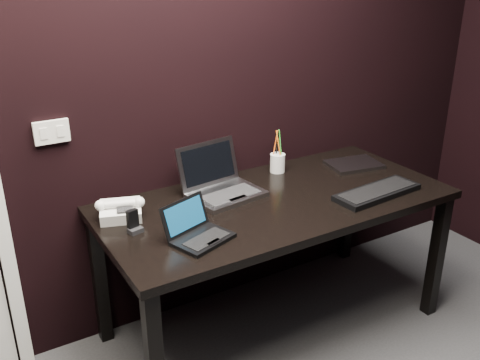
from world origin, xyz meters
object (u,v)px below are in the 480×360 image
desk (276,213)px  desk_phone (121,210)px  mobile_phone (134,224)px  silver_laptop (222,186)px  ext_keyboard (377,192)px  pen_cup (278,162)px  closed_laptop (354,164)px  netbook (198,232)px

desk → desk_phone: size_ratio=7.57×
mobile_phone → desk: bearing=-2.5°
silver_laptop → ext_keyboard: silver_laptop is taller
silver_laptop → pen_cup: (0.41, 0.11, 0.01)m
pen_cup → silver_laptop: bearing=-165.0°
silver_laptop → desk_phone: (-0.51, 0.00, -0.01)m
closed_laptop → pen_cup: pen_cup is taller
ext_keyboard → pen_cup: 0.56m
desk → pen_cup: pen_cup is taller
closed_laptop → pen_cup: bearing=160.1°
desk → mobile_phone: mobile_phone is taller
silver_laptop → mobile_phone: silver_laptop is taller
netbook → mobile_phone: size_ratio=2.91×
desk_phone → mobile_phone: size_ratio=2.24×
closed_laptop → pen_cup: 0.44m
desk → netbook: bearing=-162.0°
desk → closed_laptop: bearing=12.4°
netbook → ext_keyboard: size_ratio=0.61×
silver_laptop → pen_cup: 0.42m
netbook → mobile_phone: (-0.20, 0.20, 0.01)m
netbook → pen_cup: (0.71, 0.45, 0.02)m
desk → silver_laptop: size_ratio=4.48×
desk → pen_cup: (0.20, 0.29, 0.13)m
desk_phone → mobile_phone: (0.00, -0.15, -0.00)m
mobile_phone → pen_cup: pen_cup is taller
closed_laptop → pen_cup: size_ratio=1.35×
desk → mobile_phone: 0.72m
silver_laptop → closed_laptop: silver_laptop is taller
netbook → closed_laptop: netbook is taller
ext_keyboard → netbook: bearing=176.8°
netbook → silver_laptop: 0.46m
silver_laptop → ext_keyboard: 0.76m
ext_keyboard → pen_cup: bearing=115.9°
netbook → mobile_phone: 0.28m
ext_keyboard → desk: bearing=154.0°
pen_cup → ext_keyboard: bearing=-64.1°
ext_keyboard → closed_laptop: ext_keyboard is taller
netbook → closed_laptop: bearing=15.0°
netbook → pen_cup: pen_cup is taller
desk → netbook: netbook is taller
netbook → desk_phone: bearing=121.1°
desk → netbook: (-0.51, -0.16, 0.11)m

